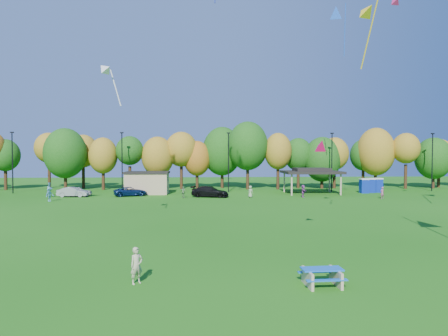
{
  "coord_description": "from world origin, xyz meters",
  "views": [
    {
      "loc": [
        -2.06,
        -20.5,
        5.8
      ],
      "look_at": [
        -0.58,
        6.0,
        4.87
      ],
      "focal_mm": 32.0,
      "sensor_mm": 36.0,
      "label": 1
    }
  ],
  "objects": [
    {
      "name": "tree_line",
      "position": [
        -1.03,
        45.51,
        5.91
      ],
      "size": [
        93.57,
        10.55,
        11.15
      ],
      "color": "black",
      "rests_on": "ground"
    },
    {
      "name": "far_person_1",
      "position": [
        21.4,
        30.02,
        0.77
      ],
      "size": [
        0.65,
        0.54,
        1.53
      ],
      "primitive_type": "imported",
      "rotation": [
        0.0,
        0.0,
        3.51
      ],
      "color": "#A44D74",
      "rests_on": "ground"
    },
    {
      "name": "car_d",
      "position": [
        -0.96,
        33.12,
        0.73
      ],
      "size": [
        5.4,
        3.34,
        1.46
      ],
      "primitive_type": "imported",
      "rotation": [
        0.0,
        0.0,
        1.3
      ],
      "color": "black",
      "rests_on": "ground"
    },
    {
      "name": "car_a",
      "position": [
        -19.15,
        35.14,
        0.67
      ],
      "size": [
        4.13,
        2.25,
        1.33
      ],
      "primitive_type": "imported",
      "rotation": [
        0.0,
        0.0,
        1.75
      ],
      "color": "#BEBEBE",
      "rests_on": "ground"
    },
    {
      "name": "picnic_table",
      "position": [
        3.21,
        -3.4,
        0.45
      ],
      "size": [
        1.85,
        1.56,
        0.77
      ],
      "rotation": [
        0.0,
        0.0,
        0.04
      ],
      "color": "tan",
      "rests_on": "ground"
    },
    {
      "name": "far_person_0",
      "position": [
        11.54,
        32.22,
        0.83
      ],
      "size": [
        0.56,
        1.57,
        1.67
      ],
      "primitive_type": "imported",
      "rotation": [
        0.0,
        0.0,
        1.53
      ],
      "color": "#8F3C90",
      "rests_on": "ground"
    },
    {
      "name": "kite_6",
      "position": [
        -9.31,
        9.92,
        12.12
      ],
      "size": [
        2.0,
        1.52,
        3.38
      ],
      "color": "silver"
    },
    {
      "name": "far_person_2",
      "position": [
        -20.64,
        29.18,
        0.88
      ],
      "size": [
        1.12,
        1.31,
        1.76
      ],
      "primitive_type": "imported",
      "rotation": [
        0.0,
        0.0,
        1.07
      ],
      "color": "teal",
      "rests_on": "ground"
    },
    {
      "name": "ground",
      "position": [
        0.0,
        0.0,
        0.0
      ],
      "size": [
        160.0,
        160.0,
        0.0
      ],
      "primitive_type": "plane",
      "color": "#19600F",
      "rests_on": "ground"
    },
    {
      "name": "kite_1",
      "position": [
        5.98,
        6.04,
        6.41
      ],
      "size": [
        0.95,
        1.25,
        1.21
      ],
      "color": "#CB0B51"
    },
    {
      "name": "utility_building",
      "position": [
        -10.0,
        38.0,
        1.64
      ],
      "size": [
        6.3,
        4.3,
        3.25
      ],
      "color": "tan",
      "rests_on": "ground"
    },
    {
      "name": "kite_7",
      "position": [
        14.31,
        27.84,
        23.06
      ],
      "size": [
        2.17,
        4.03,
        6.6
      ],
      "color": "#2860FF"
    },
    {
      "name": "car_c",
      "position": [
        -11.93,
        35.12,
        0.62
      ],
      "size": [
        4.91,
        3.45,
        1.24
      ],
      "primitive_type": "imported",
      "rotation": [
        0.0,
        0.0,
        1.92
      ],
      "color": "#0D224F",
      "rests_on": "ground"
    },
    {
      "name": "pavilion",
      "position": [
        14.0,
        37.0,
        3.23
      ],
      "size": [
        8.2,
        6.2,
        3.77
      ],
      "color": "tan",
      "rests_on": "ground"
    },
    {
      "name": "lamp_posts",
      "position": [
        2.0,
        40.0,
        4.9
      ],
      "size": [
        64.5,
        0.25,
        9.09
      ],
      "color": "black",
      "rests_on": "ground"
    },
    {
      "name": "far_person_5",
      "position": [
        4.41,
        32.2,
        0.8
      ],
      "size": [
        0.92,
        0.9,
        1.59
      ],
      "primitive_type": "imported",
      "rotation": [
        0.0,
        0.0,
        2.39
      ],
      "color": "#85A16E",
      "rests_on": "ground"
    },
    {
      "name": "kite_12",
      "position": [
        10.61,
        9.6,
        16.71
      ],
      "size": [
        1.62,
        3.22,
        5.41
      ],
      "color": "yellow"
    },
    {
      "name": "porta_potties",
      "position": [
        23.31,
        37.88,
        1.1
      ],
      "size": [
        3.75,
        2.16,
        2.18
      ],
      "color": "#0B2697",
      "rests_on": "ground"
    },
    {
      "name": "far_person_4",
      "position": [
        -23.17,
        35.94,
        0.93
      ],
      "size": [
        1.02,
        1.12,
        1.85
      ],
      "primitive_type": "imported",
      "rotation": [
        0.0,
        0.0,
        1.12
      ],
      "color": "teal",
      "rests_on": "ground"
    },
    {
      "name": "far_person_3",
      "position": [
        -4.5,
        32.06,
        0.78
      ],
      "size": [
        1.0,
        0.74,
        1.57
      ],
      "primitive_type": "imported",
      "rotation": [
        0.0,
        0.0,
        2.7
      ],
      "color": "#628E57",
      "rests_on": "ground"
    },
    {
      "name": "kite_13",
      "position": [
        16.79,
        18.05,
        20.79
      ],
      "size": [
        1.08,
        1.37,
        1.28
      ],
      "color": "#C92163"
    },
    {
      "name": "kite_flyer",
      "position": [
        -4.98,
        -2.68,
        0.82
      ],
      "size": [
        0.71,
        0.68,
        1.65
      ],
      "primitive_type": "imported",
      "rotation": [
        0.0,
        0.0,
        0.68
      ],
      "color": "#B3AE86",
      "rests_on": "ground"
    },
    {
      "name": "car_b",
      "position": [
        -19.5,
        34.38,
        0.66
      ],
      "size": [
        4.07,
        1.52,
        1.33
      ],
      "primitive_type": "imported",
      "rotation": [
        0.0,
        0.0,
        1.54
      ],
      "color": "#9C9BA0",
      "rests_on": "ground"
    }
  ]
}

